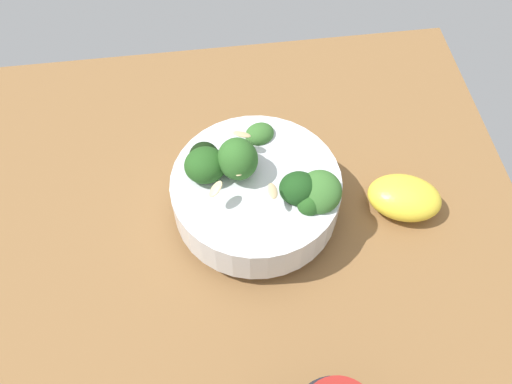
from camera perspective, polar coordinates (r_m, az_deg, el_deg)
ground_plane at (r=60.31cm, az=-0.41°, el=-5.91°), size 59.56×59.56×3.52cm
bowl_of_broccoli at (r=57.00cm, az=0.02°, el=0.19°), size 17.40×17.14×11.02cm
lemon_wedge at (r=61.35cm, az=14.83°, el=-0.57°), size 9.17×7.77×3.81cm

